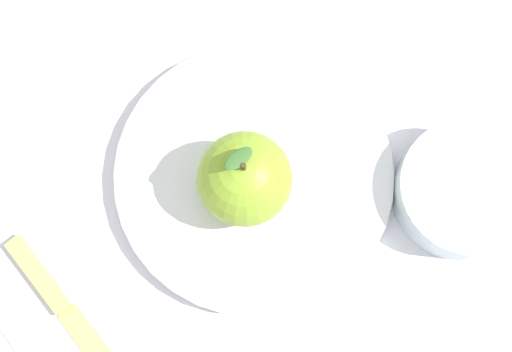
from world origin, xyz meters
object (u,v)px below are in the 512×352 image
Objects in this scene: dinner_plate at (256,179)px; knife at (78,327)px; apple at (245,179)px; side_bowl at (464,189)px.

knife is at bearing 96.76° from dinner_plate.
apple is at bearing -83.85° from knife.
apple reaches higher than side_bowl.
dinner_plate is 2.10× the size of side_bowl.
side_bowl is at bearing -104.17° from knife.
apple is 0.18m from side_bowl.
apple is 0.38× the size of knife.
apple is at bearing 55.84° from side_bowl.
side_bowl is (-0.10, -0.15, -0.03)m from apple.
side_bowl reaches higher than dinner_plate.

